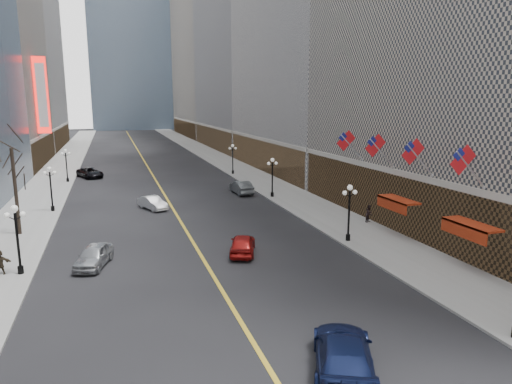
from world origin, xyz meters
TOP-DOWN VIEW (x-y plane):
  - sidewalk_east at (14.00, 70.00)m, footprint 6.00×230.00m
  - sidewalk_west at (-14.00, 70.00)m, footprint 6.00×230.00m
  - lane_line at (0.00, 80.00)m, footprint 0.25×200.00m
  - bldg_east_c at (29.88, 106.00)m, footprint 26.60×40.60m
  - bldg_east_d at (29.90, 149.00)m, footprint 26.60×46.60m
  - streetlamp_east_1 at (11.80, 30.00)m, footprint 1.26×0.44m
  - streetlamp_east_2 at (11.80, 48.00)m, footprint 1.26×0.44m
  - streetlamp_east_3 at (11.80, 66.00)m, footprint 1.26×0.44m
  - streetlamp_west_1 at (-11.80, 30.00)m, footprint 1.26×0.44m
  - streetlamp_west_2 at (-11.80, 48.00)m, footprint 1.26×0.44m
  - streetlamp_west_3 at (-11.80, 66.00)m, footprint 1.26×0.44m
  - flag_2 at (15.31, 22.00)m, footprint 2.87×0.12m
  - flag_3 at (15.31, 27.00)m, footprint 2.87×0.12m
  - flag_4 at (15.31, 32.00)m, footprint 2.87×0.12m
  - flag_5 at (15.31, 37.00)m, footprint 2.87×0.12m
  - awning_b at (16.11, 22.00)m, footprint 1.40×4.00m
  - awning_c at (16.11, 30.00)m, footprint 1.40×4.00m
  - theatre_marquee at (-15.88, 80.00)m, footprint 2.00×0.55m
  - tree_west_far at (-13.50, 40.00)m, footprint 3.60×3.60m
  - car_nb_near at (-7.34, 30.44)m, footprint 2.96×4.66m
  - car_nb_mid at (-2.00, 46.33)m, footprint 2.95×4.32m
  - car_nb_far at (-9.00, 69.67)m, footprint 4.40×5.89m
  - car_sb_near at (2.79, 14.04)m, footprint 4.66×6.39m
  - car_sb_mid at (3.01, 29.83)m, footprint 3.09×4.70m
  - car_sb_far at (9.00, 51.37)m, footprint 1.92×4.97m
  - ped_east_walk at (16.40, 34.44)m, footprint 0.90×0.76m

SIDE VIEW (x-z plane):
  - lane_line at x=0.00m, z-range 0.00..0.02m
  - sidewalk_east at x=14.00m, z-range 0.00..0.15m
  - sidewalk_west at x=-14.00m, z-range 0.00..0.15m
  - car_nb_mid at x=-2.00m, z-range 0.00..1.35m
  - car_nb_near at x=-7.34m, z-range 0.00..1.48m
  - car_nb_far at x=-9.00m, z-range 0.00..1.49m
  - car_sb_mid at x=3.01m, z-range 0.00..1.49m
  - car_sb_far at x=9.00m, z-range 0.00..1.61m
  - car_sb_near at x=2.79m, z-range 0.00..1.72m
  - ped_east_walk at x=16.40m, z-range 0.15..1.77m
  - streetlamp_east_1 at x=11.80m, z-range 0.64..5.16m
  - streetlamp_east_2 at x=11.80m, z-range 0.64..5.16m
  - streetlamp_east_3 at x=11.80m, z-range 0.64..5.16m
  - streetlamp_west_1 at x=-11.80m, z-range 0.64..5.16m
  - streetlamp_west_2 at x=-11.80m, z-range 0.64..5.16m
  - streetlamp_west_3 at x=-11.80m, z-range 0.64..5.16m
  - awning_b at x=16.11m, z-range 2.62..3.54m
  - awning_c at x=16.11m, z-range 2.62..3.54m
  - tree_west_far at x=-13.50m, z-range 2.28..10.20m
  - flag_2 at x=15.31m, z-range 5.85..8.72m
  - flag_3 at x=15.31m, z-range 5.85..8.72m
  - flag_4 at x=15.31m, z-range 5.85..8.72m
  - flag_5 at x=15.31m, z-range 5.85..8.72m
  - theatre_marquee at x=-15.88m, z-range 6.00..18.00m
  - bldg_east_c at x=29.88m, z-range -0.22..48.58m
  - bldg_east_d at x=29.90m, z-range -0.23..62.57m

